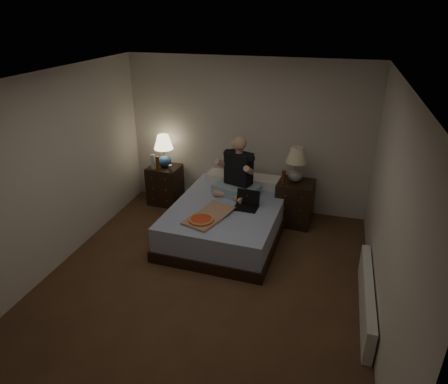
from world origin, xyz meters
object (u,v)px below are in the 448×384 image
(beer_bottle_left, at_px, (158,163))
(beer_bottle_right, at_px, (284,178))
(radiator, at_px, (366,297))
(water_bottle, at_px, (153,162))
(pizza_box, at_px, (201,220))
(nightstand_left, at_px, (165,185))
(soda_can, at_px, (170,168))
(nightstand_right, at_px, (295,203))
(person, at_px, (237,167))
(lamp_left, at_px, (164,151))
(lamp_right, at_px, (296,165))
(laptop, at_px, (246,201))
(bed, at_px, (227,219))

(beer_bottle_left, xyz_separation_m, beer_bottle_right, (2.13, -0.13, 0.03))
(beer_bottle_left, relative_size, radiator, 0.14)
(water_bottle, bearing_deg, pizza_box, -44.79)
(nightstand_left, distance_m, beer_bottle_left, 0.48)
(beer_bottle_right, distance_m, pizza_box, 1.50)
(nightstand_left, height_order, soda_can, soda_can)
(nightstand_right, distance_m, water_bottle, 2.45)
(water_bottle, height_order, person, person)
(lamp_left, distance_m, lamp_right, 2.23)
(person, bearing_deg, water_bottle, -171.84)
(lamp_right, bearing_deg, laptop, -130.00)
(nightstand_left, xyz_separation_m, radiator, (3.31, -1.99, -0.14))
(water_bottle, relative_size, laptop, 0.74)
(lamp_right, bearing_deg, nightstand_left, 177.35)
(laptop, bearing_deg, lamp_left, 155.39)
(bed, relative_size, beer_bottle_right, 8.90)
(soda_can, xyz_separation_m, pizza_box, (0.97, -1.27, -0.17))
(nightstand_right, height_order, radiator, nightstand_right)
(soda_can, relative_size, pizza_box, 0.13)
(water_bottle, bearing_deg, beer_bottle_left, -7.18)
(beer_bottle_right, relative_size, laptop, 0.68)
(bed, bearing_deg, water_bottle, 159.08)
(bed, bearing_deg, beer_bottle_left, 158.12)
(soda_can, xyz_separation_m, radiator, (3.13, -1.85, -0.53))
(lamp_left, relative_size, water_bottle, 2.24)
(soda_can, bearing_deg, beer_bottle_right, -4.04)
(nightstand_right, relative_size, pizza_box, 0.93)
(water_bottle, relative_size, beer_bottle_right, 1.09)
(lamp_right, xyz_separation_m, person, (-0.85, -0.29, -0.01))
(bed, relative_size, person, 2.20)
(water_bottle, xyz_separation_m, soda_can, (0.31, -0.01, -0.07))
(nightstand_left, xyz_separation_m, water_bottle, (-0.13, -0.13, 0.46))
(laptop, height_order, radiator, laptop)
(lamp_right, height_order, pizza_box, lamp_right)
(lamp_right, bearing_deg, person, -160.93)
(lamp_left, bearing_deg, pizza_box, -51.32)
(laptop, bearing_deg, bed, 171.96)
(soda_can, relative_size, beer_bottle_right, 0.43)
(nightstand_left, xyz_separation_m, soda_can, (0.18, -0.13, 0.39))
(bed, distance_m, laptop, 0.48)
(bed, xyz_separation_m, nightstand_left, (-1.34, 0.77, 0.08))
(bed, relative_size, water_bottle, 8.18)
(lamp_right, relative_size, pizza_box, 0.74)
(bed, height_order, nightstand_right, nightstand_right)
(lamp_right, relative_size, beer_bottle_right, 2.43)
(lamp_right, distance_m, water_bottle, 2.38)
(radiator, bearing_deg, laptop, 145.22)
(bed, distance_m, beer_bottle_left, 1.62)
(water_bottle, xyz_separation_m, person, (1.52, -0.27, 0.18))
(lamp_right, xyz_separation_m, laptop, (-0.61, -0.72, -0.36))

